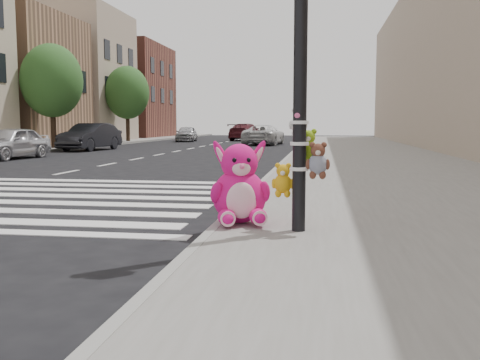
% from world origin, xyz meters
% --- Properties ---
extents(ground, '(120.00, 120.00, 0.00)m').
position_xyz_m(ground, '(0.00, 0.00, 0.00)').
color(ground, black).
rests_on(ground, ground).
extents(sidewalk_near, '(7.00, 80.00, 0.14)m').
position_xyz_m(sidewalk_near, '(5.00, 10.00, 0.07)').
color(sidewalk_near, slate).
rests_on(sidewalk_near, ground).
extents(curb_edge, '(0.12, 80.00, 0.15)m').
position_xyz_m(curb_edge, '(1.55, 10.00, 0.07)').
color(curb_edge, gray).
rests_on(curb_edge, ground).
extents(bld_far_c, '(6.00, 8.00, 8.00)m').
position_xyz_m(bld_far_c, '(-15.50, 26.00, 4.00)').
color(bld_far_c, '#A47757').
rests_on(bld_far_c, ground).
extents(bld_far_d, '(6.00, 8.00, 10.00)m').
position_xyz_m(bld_far_d, '(-15.50, 35.00, 5.00)').
color(bld_far_d, tan).
rests_on(bld_far_d, ground).
extents(bld_far_e, '(6.00, 10.00, 9.00)m').
position_xyz_m(bld_far_e, '(-15.50, 46.00, 4.50)').
color(bld_far_e, brown).
rests_on(bld_far_e, ground).
extents(signal_pole, '(0.71, 0.50, 4.00)m').
position_xyz_m(signal_pole, '(2.62, 1.82, 1.71)').
color(signal_pole, black).
rests_on(signal_pole, sidewalk_near).
extents(tree_far_b, '(3.20, 3.20, 5.44)m').
position_xyz_m(tree_far_b, '(-11.20, 22.00, 3.65)').
color(tree_far_b, '#382619').
rests_on(tree_far_b, sidewalk_far).
extents(tree_far_c, '(3.20, 3.20, 5.44)m').
position_xyz_m(tree_far_c, '(-11.20, 33.00, 3.65)').
color(tree_far_c, '#382619').
rests_on(tree_far_c, sidewalk_far).
extents(pink_bunny, '(0.85, 0.94, 1.09)m').
position_xyz_m(pink_bunny, '(1.83, 2.17, 0.59)').
color(pink_bunny, '#E2137C').
rests_on(pink_bunny, sidewalk_near).
extents(red_teddy, '(0.14, 0.11, 0.19)m').
position_xyz_m(red_teddy, '(1.80, 2.40, 0.23)').
color(red_teddy, red).
rests_on(red_teddy, sidewalk_near).
extents(car_silver_far, '(1.88, 3.96, 1.31)m').
position_xyz_m(car_silver_far, '(-9.53, 15.27, 0.65)').
color(car_silver_far, '#BCBCC2').
rests_on(car_silver_far, ground).
extents(car_dark_far, '(1.94, 4.50, 1.44)m').
position_xyz_m(car_dark_far, '(-9.32, 22.36, 0.72)').
color(car_dark_far, black).
rests_on(car_dark_far, ground).
extents(car_white_near, '(2.59, 4.94, 1.33)m').
position_xyz_m(car_white_near, '(-0.98, 31.05, 0.66)').
color(car_white_near, silver).
rests_on(car_white_near, ground).
extents(car_maroon_near, '(2.78, 5.14, 1.42)m').
position_xyz_m(car_maroon_near, '(-3.50, 40.46, 0.71)').
color(car_maroon_near, '#51171F').
rests_on(car_maroon_near, ground).
extents(car_silver_deep, '(1.90, 3.79, 1.24)m').
position_xyz_m(car_silver_deep, '(-7.74, 36.73, 0.62)').
color(car_silver_deep, '#B3B4B8').
rests_on(car_silver_deep, ground).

